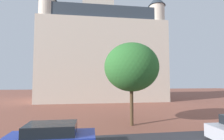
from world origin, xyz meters
TOP-DOWN VIEW (x-y plane):
  - landmark_building at (0.94, 31.94)m, footprint 22.96×10.94m
  - car_blue at (-3.19, 9.16)m, footprint 4.56×1.94m
  - tree_curb_far at (2.28, 13.61)m, footprint 4.64×4.64m

SIDE VIEW (x-z plane):
  - car_blue at x=-3.19m, z-range -0.03..1.48m
  - tree_curb_far at x=2.28m, z-range 1.40..8.40m
  - landmark_building at x=0.94m, z-range -7.79..28.73m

